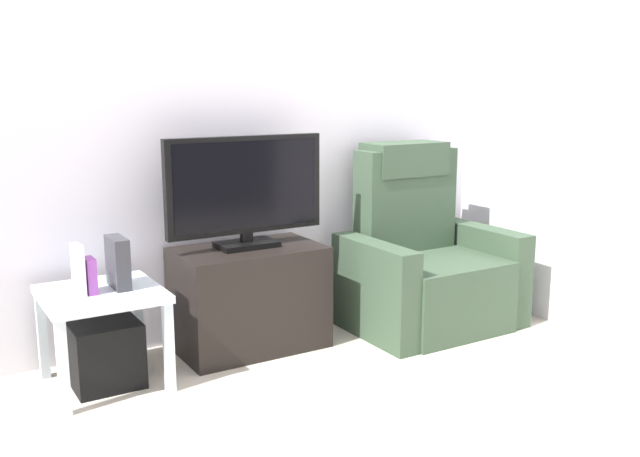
% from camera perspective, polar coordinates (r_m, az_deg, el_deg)
% --- Properties ---
extents(ground_plane, '(6.40, 6.40, 0.00)m').
position_cam_1_polar(ground_plane, '(3.26, -0.55, -14.34)').
color(ground_plane, beige).
extents(wall_back, '(6.40, 0.06, 2.60)m').
position_cam_1_polar(wall_back, '(3.95, -9.10, 9.63)').
color(wall_back, silver).
rests_on(wall_back, ground).
extents(wall_side, '(0.06, 4.48, 2.60)m').
position_cam_1_polar(wall_side, '(4.21, 22.29, 9.04)').
color(wall_side, silver).
rests_on(wall_side, ground).
extents(tv_stand, '(0.78, 0.47, 0.56)m').
position_cam_1_polar(tv_stand, '(3.88, -5.73, -5.60)').
color(tv_stand, black).
rests_on(tv_stand, ground).
extents(television, '(0.89, 0.20, 0.60)m').
position_cam_1_polar(television, '(3.76, -6.04, 3.18)').
color(television, black).
rests_on(television, tv_stand).
extents(recliner_armchair, '(0.98, 0.78, 1.08)m').
position_cam_1_polar(recliner_armchair, '(4.28, 8.46, -2.76)').
color(recliner_armchair, '#384C38').
rests_on(recliner_armchair, ground).
extents(side_table, '(0.54, 0.54, 0.47)m').
position_cam_1_polar(side_table, '(3.51, -17.24, -5.99)').
color(side_table, silver).
rests_on(side_table, ground).
extents(subwoofer_box, '(0.32, 0.32, 0.32)m').
position_cam_1_polar(subwoofer_box, '(3.58, -17.02, -9.62)').
color(subwoofer_box, black).
rests_on(subwoofer_box, ground).
extents(book_leftmost, '(0.04, 0.11, 0.24)m').
position_cam_1_polar(book_leftmost, '(3.42, -18.98, -3.19)').
color(book_leftmost, white).
rests_on(book_leftmost, side_table).
extents(book_middle, '(0.04, 0.11, 0.17)m').
position_cam_1_polar(book_middle, '(3.44, -18.11, -3.64)').
color(book_middle, purple).
rests_on(book_middle, side_table).
extents(game_console, '(0.07, 0.20, 0.24)m').
position_cam_1_polar(game_console, '(3.49, -16.04, -2.65)').
color(game_console, '#333338').
rests_on(game_console, side_table).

